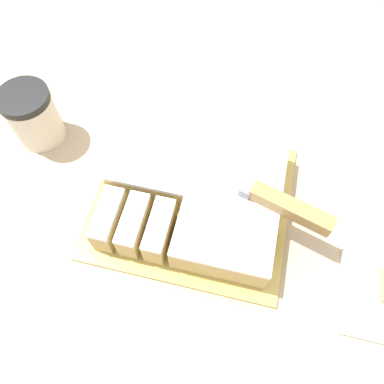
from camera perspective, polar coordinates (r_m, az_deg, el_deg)
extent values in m
plane|color=#7F705B|center=(1.48, 1.91, -15.18)|extent=(8.00, 8.00, 0.00)
cube|color=tan|center=(1.04, 2.65, -9.45)|extent=(1.40, 1.10, 0.91)
cube|color=gold|center=(0.59, 0.00, -1.43)|extent=(0.30, 0.27, 0.01)
cube|color=tan|center=(0.58, 1.02, 3.60)|extent=(0.26, 0.13, 0.05)
cube|color=white|center=(0.56, 1.06, 5.11)|extent=(0.26, 0.13, 0.01)
cube|color=tan|center=(0.53, 4.78, -7.74)|extent=(0.14, 0.09, 0.05)
cube|color=white|center=(0.51, 5.01, -6.63)|extent=(0.14, 0.09, 0.01)
cube|color=tan|center=(0.56, -12.40, -4.28)|extent=(0.03, 0.08, 0.05)
cube|color=white|center=(0.53, -12.98, -3.05)|extent=(0.03, 0.08, 0.01)
cube|color=tan|center=(0.55, -8.71, -5.18)|extent=(0.03, 0.08, 0.05)
cube|color=white|center=(0.52, -9.12, -3.96)|extent=(0.03, 0.08, 0.01)
cube|color=tan|center=(0.54, -4.89, -6.07)|extent=(0.03, 0.08, 0.05)
cube|color=white|center=(0.51, -5.12, -4.89)|extent=(0.03, 0.08, 0.01)
cube|color=silver|center=(0.55, -0.51, 4.57)|extent=(0.20, 0.08, 0.00)
cube|color=slate|center=(0.53, 8.47, 0.53)|extent=(0.02, 0.03, 0.02)
cube|color=olive|center=(0.52, 14.84, -2.40)|extent=(0.12, 0.05, 0.02)
cylinder|color=beige|center=(0.68, -22.86, 10.28)|extent=(0.08, 0.08, 0.09)
cylinder|color=black|center=(0.64, -24.40, 12.95)|extent=(0.08, 0.08, 0.01)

